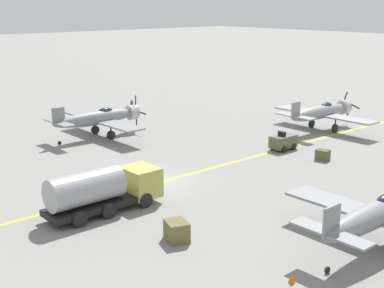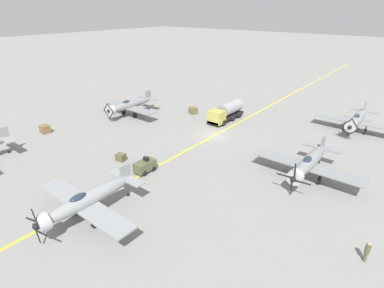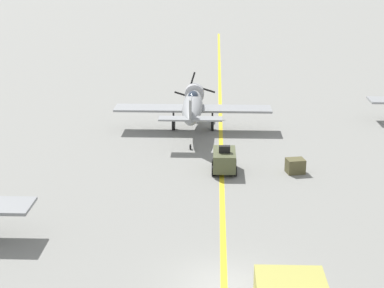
% 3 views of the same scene
% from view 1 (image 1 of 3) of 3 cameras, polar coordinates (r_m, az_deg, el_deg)
% --- Properties ---
extents(ground_plane, '(400.00, 400.00, 0.00)m').
position_cam_1_polar(ground_plane, '(41.26, -3.14, -4.00)').
color(ground_plane, gray).
extents(taxiway_stripe, '(0.30, 160.00, 0.01)m').
position_cam_1_polar(taxiway_stripe, '(41.26, -3.14, -4.00)').
color(taxiway_stripe, yellow).
rests_on(taxiway_stripe, ground).
extents(airplane_far_center, '(12.00, 9.98, 3.74)m').
position_cam_1_polar(airplane_far_center, '(58.73, 13.70, 3.32)').
color(airplane_far_center, gray).
rests_on(airplane_far_center, ground).
extents(airplane_mid_right, '(12.00, 9.98, 3.65)m').
position_cam_1_polar(airplane_mid_right, '(31.52, 19.25, -7.04)').
color(airplane_mid_right, gray).
rests_on(airplane_mid_right, ground).
extents(airplane_mid_left, '(12.00, 9.98, 3.80)m').
position_cam_1_polar(airplane_mid_left, '(54.96, -9.85, 2.76)').
color(airplane_mid_left, gray).
rests_on(airplane_mid_left, ground).
extents(fuel_tanker, '(2.67, 8.00, 2.98)m').
position_cam_1_polar(fuel_tanker, '(35.42, -9.37, -4.83)').
color(fuel_tanker, black).
rests_on(fuel_tanker, ground).
extents(tow_tractor, '(1.57, 2.60, 1.79)m').
position_cam_1_polar(tow_tractor, '(50.51, 9.71, 0.27)').
color(tow_tractor, '#515638').
rests_on(tow_tractor, ground).
extents(ground_crew_walking, '(0.39, 0.39, 1.77)m').
position_cam_1_polar(ground_crew_walking, '(66.54, -6.44, 4.05)').
color(ground_crew_walking, '#515638').
rests_on(ground_crew_walking, ground).
extents(supply_crate_mid_lane, '(1.71, 1.57, 1.18)m').
position_cam_1_polar(supply_crate_mid_lane, '(31.16, -1.64, -9.26)').
color(supply_crate_mid_lane, brown).
rests_on(supply_crate_mid_lane, ground).
extents(supply_crate_outboard, '(1.26, 1.12, 0.91)m').
position_cam_1_polar(supply_crate_outboard, '(47.99, 13.77, -1.13)').
color(supply_crate_outboard, brown).
rests_on(supply_crate_outboard, ground).
extents(traffic_cone, '(0.36, 0.36, 0.55)m').
position_cam_1_polar(traffic_cone, '(27.40, 10.61, -13.84)').
color(traffic_cone, orange).
rests_on(traffic_cone, ground).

